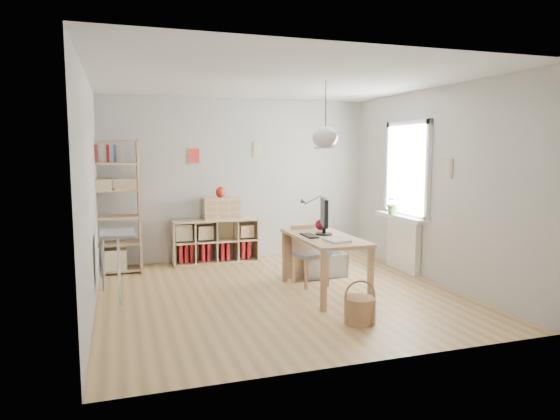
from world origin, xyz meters
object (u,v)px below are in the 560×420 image
object	(u,v)px
cube_shelf	(214,244)
tall_bookshelf	(112,201)
storage_chest	(319,260)
monitor	(324,214)
drawer_chest	(222,208)
desk	(324,243)
chair	(308,251)

from	to	relation	value
cube_shelf	tall_bookshelf	distance (m)	1.77
storage_chest	monitor	xyz separation A→B (m)	(-0.27, -0.80, 0.79)
cube_shelf	storage_chest	size ratio (longest dim) A/B	1.73
storage_chest	monitor	world-z (taller)	monitor
cube_shelf	drawer_chest	distance (m)	0.61
tall_bookshelf	storage_chest	world-z (taller)	tall_bookshelf
cube_shelf	drawer_chest	xyz separation A→B (m)	(0.14, -0.04, 0.60)
cube_shelf	storage_chest	xyz separation A→B (m)	(1.33, -1.35, -0.07)
desk	monitor	world-z (taller)	monitor
tall_bookshelf	monitor	distance (m)	3.22
tall_bookshelf	drawer_chest	bearing A→B (deg)	8.04
monitor	drawer_chest	size ratio (longest dim) A/B	0.88
tall_bookshelf	chair	xyz separation A→B (m)	(2.55, -1.49, -0.63)
tall_bookshelf	storage_chest	bearing A→B (deg)	-20.24
tall_bookshelf	chair	world-z (taller)	tall_bookshelf
monitor	cube_shelf	bearing A→B (deg)	133.45
desk	monitor	bearing A→B (deg)	68.87
desk	storage_chest	xyz separation A→B (m)	(0.30, 0.88, -0.43)
chair	drawer_chest	bearing A→B (deg)	106.98
monitor	chair	bearing A→B (deg)	117.49
desk	monitor	size ratio (longest dim) A/B	2.79
drawer_chest	monitor	bearing A→B (deg)	-67.56
desk	drawer_chest	size ratio (longest dim) A/B	2.45
storage_chest	desk	bearing A→B (deg)	-114.84
desk	tall_bookshelf	xyz separation A→B (m)	(-2.59, 1.95, 0.43)
tall_bookshelf	monitor	bearing A→B (deg)	-35.39
cube_shelf	monitor	xyz separation A→B (m)	(1.06, -2.14, 0.72)
tall_bookshelf	monitor	size ratio (longest dim) A/B	3.72
desk	chair	bearing A→B (deg)	94.15
storage_chest	drawer_chest	world-z (taller)	drawer_chest
storage_chest	monitor	size ratio (longest dim) A/B	1.51
tall_bookshelf	drawer_chest	xyz separation A→B (m)	(1.70, 0.24, -0.19)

